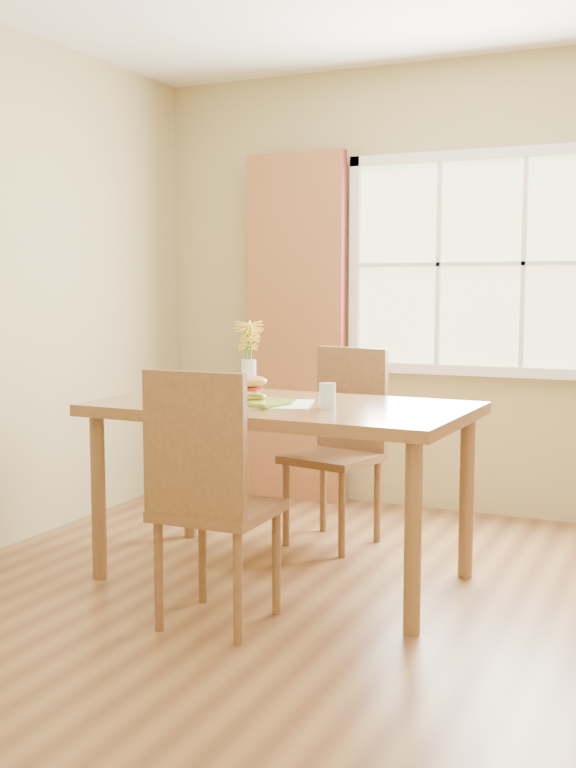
# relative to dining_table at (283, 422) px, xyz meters

# --- Properties ---
(room) EXTENTS (4.24, 3.84, 2.74)m
(room) POSITION_rel_dining_table_xyz_m (0.55, -0.30, 0.61)
(room) COLOR brown
(room) RESTS_ON ground
(window) EXTENTS (1.62, 0.06, 1.32)m
(window) POSITION_rel_dining_table_xyz_m (0.55, 1.57, 0.76)
(window) COLOR #B9D09D
(window) RESTS_ON room
(curtain_left) EXTENTS (0.65, 0.08, 2.20)m
(curtain_left) POSITION_rel_dining_table_xyz_m (-0.60, 1.48, 0.36)
(curtain_left) COLOR maroon
(curtain_left) RESTS_ON room
(dining_table) EXTENTS (1.73, 1.01, 0.83)m
(dining_table) POSITION_rel_dining_table_xyz_m (0.00, 0.00, 0.00)
(dining_table) COLOR brown
(dining_table) RESTS_ON room
(chair_near) EXTENTS (0.44, 0.44, 1.05)m
(chair_near) POSITION_rel_dining_table_xyz_m (0.00, -0.71, -0.17)
(chair_near) COLOR brown
(chair_near) RESTS_ON room
(chair_far) EXTENTS (0.51, 0.51, 1.04)m
(chair_far) POSITION_rel_dining_table_xyz_m (0.02, 0.71, -0.17)
(chair_far) COLOR brown
(chair_far) RESTS_ON room
(placemat) EXTENTS (0.53, 0.45, 0.01)m
(placemat) POSITION_rel_dining_table_xyz_m (-0.07, -0.08, 0.09)
(placemat) COLOR beige
(placemat) RESTS_ON dining_table
(plate) EXTENTS (0.27, 0.27, 0.01)m
(plate) POSITION_rel_dining_table_xyz_m (-0.05, -0.12, 0.10)
(plate) COLOR #89B52D
(plate) RESTS_ON placemat
(croissant_sandwich) EXTENTS (0.19, 0.16, 0.12)m
(croissant_sandwich) POSITION_rel_dining_table_xyz_m (-0.11, -0.11, 0.16)
(croissant_sandwich) COLOR gold
(croissant_sandwich) RESTS_ON plate
(water_glass) EXTENTS (0.07, 0.07, 0.11)m
(water_glass) POSITION_rel_dining_table_xyz_m (0.25, -0.07, 0.14)
(water_glass) COLOR silver
(water_glass) RESTS_ON dining_table
(flower_vase) EXTENTS (0.15, 0.15, 0.37)m
(flower_vase) POSITION_rel_dining_table_xyz_m (-0.27, 0.18, 0.32)
(flower_vase) COLOR silver
(flower_vase) RESTS_ON dining_table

